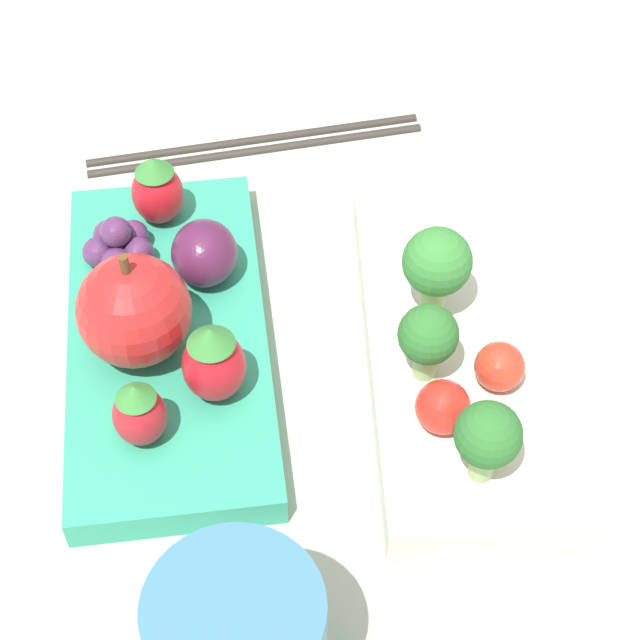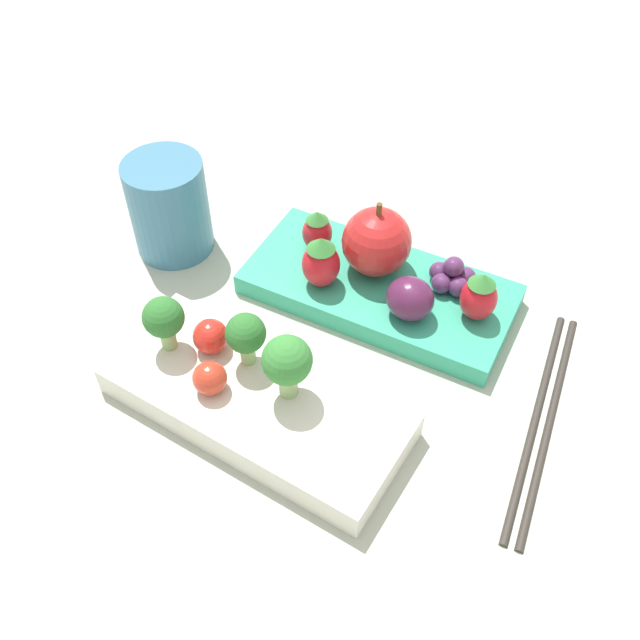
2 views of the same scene
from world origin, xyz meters
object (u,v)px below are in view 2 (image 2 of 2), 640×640
Objects in this scene: bento_box_savoury at (252,400)px; broccoli_floret_0 at (287,362)px; bento_box_fruit at (379,289)px; broccoli_floret_2 at (164,319)px; strawberry_2 at (321,262)px; drinking_cup at (169,207)px; grape_cluster at (452,276)px; chopsticks_pair at (543,419)px; broccoli_floret_1 at (246,335)px; cherry_tomato_1 at (210,336)px; cherry_tomato_0 at (210,378)px; strawberry_0 at (479,296)px; plum at (410,299)px; apple at (381,244)px; strawberry_1 at (317,231)px.

broccoli_floret_0 is (-0.02, -0.01, 0.05)m from bento_box_savoury.
broccoli_floret_2 reaches higher than bento_box_fruit.
drinking_cup is (0.14, 0.02, 0.00)m from strawberry_2.
grape_cluster reaches higher than chopsticks_pair.
broccoli_floret_1 reaches higher than cherry_tomato_1.
bento_box_fruit is at bearing -103.43° from cherry_tomato_0.
cherry_tomato_1 is at bearing -50.58° from cherry_tomato_0.
bento_box_fruit is at bearing -120.89° from broccoli_floret_2.
drinking_cup is at bearing -31.54° from bento_box_savoury.
broccoli_floret_2 is 0.06m from cherry_tomato_0.
drinking_cup is at bearing 12.13° from strawberry_0.
cherry_tomato_1 is at bearing 77.36° from strawberry_2.
broccoli_floret_0 is at bearing -171.21° from broccoli_floret_2.
broccoli_floret_0 is 0.12m from plum.
strawberry_0 is 1.16× the size of plum.
bento_box_savoury is 8.57× the size of cherry_tomato_1.
cherry_tomato_0 is 0.28× the size of drinking_cup.
broccoli_floret_2 is at bearing 131.63° from drinking_cup.
broccoli_floret_2 is 0.18m from apple.
cherry_tomato_1 is 0.68× the size of grape_cluster.
strawberry_0 is at bearing -31.25° from chopsticks_pair.
cherry_tomato_1 is 0.14m from strawberry_1.
cherry_tomato_1 is 0.25m from chopsticks_pair.
strawberry_1 is 0.04m from strawberry_2.
cherry_tomato_1 is 0.67× the size of strawberry_1.
cherry_tomato_0 is 0.37× the size of apple.
drinking_cup is 0.42× the size of chopsticks_pair.
plum is 0.18× the size of chopsticks_pair.
broccoli_floret_1 is at bearing -9.42° from broccoli_floret_0.
bento_box_fruit is 0.15m from cherry_tomato_1.
grape_cluster is at bearing -104.36° from broccoli_floret_0.
broccoli_floret_0 is 0.17m from strawberry_0.
broccoli_floret_1 is 0.03m from cherry_tomato_1.
strawberry_1 is at bearing 11.82° from grape_cluster.
cherry_tomato_1 is 0.69× the size of plum.
strawberry_2 reaches higher than chopsticks_pair.
strawberry_0 reaches higher than bento_box_fruit.
broccoli_floret_0 reaches higher than cherry_tomato_0.
broccoli_floret_1 reaches higher than strawberry_0.
strawberry_0 is at bearing -129.42° from broccoli_floret_1.
broccoli_floret_0 is 0.80× the size of apple.
bento_box_savoury is at bearing 58.78° from strawberry_0.
chopsticks_pair is at bearing 166.32° from bento_box_fruit.
plum is at bearing 32.90° from strawberry_0.
drinking_cup is at bearing 18.04° from grape_cluster.
chopsticks_pair is at bearing 176.74° from strawberry_2.
broccoli_floret_2 reaches higher than cherry_tomato_0.
grape_cluster is 0.25m from drinking_cup.
grape_cluster is 0.44× the size of drinking_cup.
broccoli_floret_0 is at bearing 179.30° from cherry_tomato_1.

